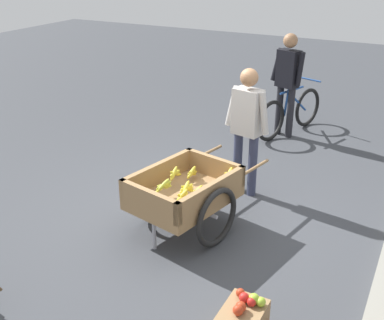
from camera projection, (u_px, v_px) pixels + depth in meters
The scene contains 6 objects.
ground_plane at pixel (197, 215), 5.55m from camera, with size 24.00×24.00×0.00m, color #3D3F44.
fruit_cart at pixel (184, 194), 5.08m from camera, with size 1.77×1.11×0.71m.
vendor_person at pixel (247, 121), 5.68m from camera, with size 0.27×0.59×1.58m.
bicycle at pixel (290, 113), 7.83m from camera, with size 1.59×0.67×0.85m.
cyclist_person at pixel (288, 76), 7.48m from camera, with size 0.30×0.56×1.64m.
mixed_fruit_crate at pixel (243, 319), 3.82m from camera, with size 0.44×0.32×0.31m.
Camera 1 is at (4.28, 2.18, 2.85)m, focal length 44.86 mm.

